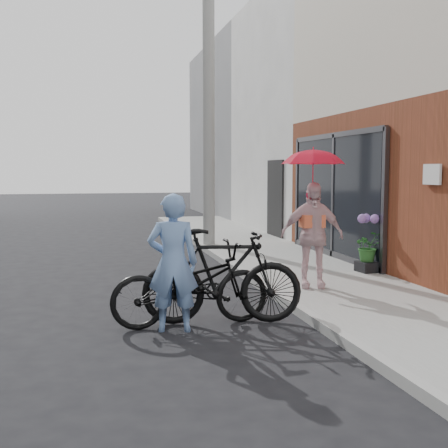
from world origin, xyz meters
name	(u,v)px	position (x,y,z in m)	size (l,w,h in m)	color
ground	(224,314)	(0.00, 0.00, 0.00)	(80.00, 80.00, 0.00)	black
sidewalk	(314,275)	(2.10, 2.00, 0.06)	(2.20, 24.00, 0.12)	gray
curb	(250,278)	(0.94, 2.00, 0.06)	(0.12, 24.00, 0.12)	#9E9E99
plaster_building	(380,118)	(7.20, 9.00, 3.50)	(8.00, 6.00, 7.00)	white
east_building_far	(298,133)	(7.20, 16.00, 3.50)	(8.00, 8.00, 7.00)	slate
utility_pole	(209,101)	(1.10, 6.00, 3.50)	(0.28, 0.28, 7.00)	#9E9E99
officer	(173,263)	(-0.77, -0.61, 0.81)	(0.59, 0.39, 1.62)	#779CD3
bike_left	(191,284)	(-0.52, -0.44, 0.51)	(0.68, 1.94, 1.02)	black
bike_right	(222,276)	(-0.13, -0.44, 0.59)	(0.55, 1.96, 1.18)	black
kimono_woman	(312,235)	(1.55, 0.79, 0.91)	(0.93, 0.39, 1.58)	beige
parasol	(313,156)	(1.55, 0.79, 2.09)	(0.88, 0.88, 0.77)	#F61C41
planter	(368,267)	(3.00, 1.74, 0.21)	(0.34, 0.34, 0.18)	black
potted_plant	(368,246)	(3.00, 1.74, 0.57)	(0.48, 0.42, 0.53)	#2D6B2A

